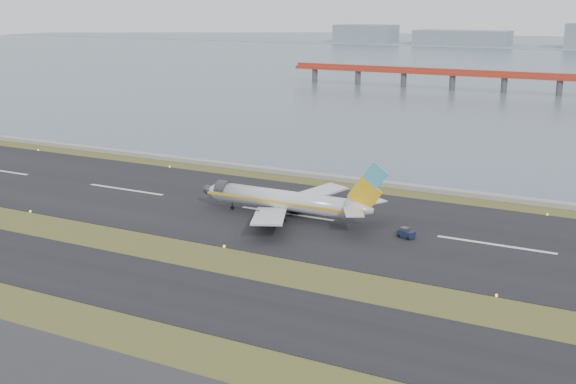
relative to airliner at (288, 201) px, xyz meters
name	(u,v)px	position (x,y,z in m)	size (l,w,h in m)	color
ground	(199,261)	(-1.56, -27.50, -3.46)	(1000.00, 1000.00, 0.00)	#39491A
taxiway_strip	(151,287)	(-1.56, -39.50, -3.41)	(1000.00, 18.00, 0.10)	black
runway_strip	(287,214)	(-1.56, 2.50, -3.41)	(1000.00, 45.00, 0.10)	black
seawall	(348,179)	(-1.56, 32.50, -2.96)	(1000.00, 2.50, 1.00)	#969691
bay_water	(572,61)	(-1.56, 432.50, -3.46)	(1400.00, 800.00, 1.30)	#4C606D
red_pier	(560,79)	(18.44, 222.50, 3.82)	(260.00, 5.00, 10.20)	red
airliner	(288,201)	(0.00, 0.00, 0.00)	(38.52, 32.89, 12.80)	silver
pushback_tug	(406,233)	(23.73, -0.90, -2.56)	(3.27, 2.49, 1.86)	#151B3B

